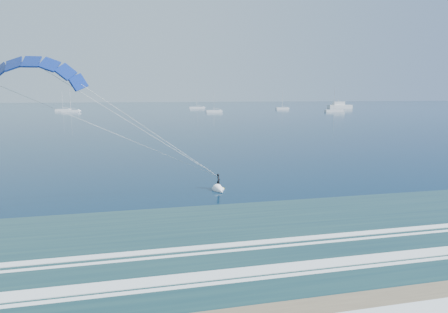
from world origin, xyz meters
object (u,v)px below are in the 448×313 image
sailboat_3 (214,111)px  sailboat_4 (197,108)px  sailboat_1 (71,111)px  sailboat_5 (282,108)px  sailboat_6 (334,111)px  sailboat_2 (63,110)px  kitesurfer_rig (137,127)px  motor_yacht (339,106)px

sailboat_3 → sailboat_4: bearing=90.1°
sailboat_1 → sailboat_5: 121.98m
sailboat_6 → sailboat_2: bearing=163.5°
kitesurfer_rig → sailboat_4: 224.24m
kitesurfer_rig → motor_yacht: (132.81, 201.28, -5.06)m
sailboat_4 → sailboat_6: bearing=-43.7°
sailboat_3 → kitesurfer_rig: bearing=-104.1°
kitesurfer_rig → sailboat_3: 172.40m
sailboat_1 → sailboat_5: bearing=4.2°
sailboat_3 → motor_yacht: bearing=20.6°
sailboat_6 → kitesurfer_rig: bearing=-123.6°
sailboat_6 → motor_yacht: bearing=57.5°
motor_yacht → sailboat_1: bearing=-175.1°
sailboat_2 → sailboat_5: bearing=-2.3°
kitesurfer_rig → sailboat_6: sailboat_6 is taller
kitesurfer_rig → sailboat_5: (91.14, 196.12, -6.13)m
sailboat_5 → sailboat_2: bearing=177.7°
kitesurfer_rig → sailboat_3: kitesurfer_rig is taller
sailboat_3 → sailboat_6: bearing=-7.1°
sailboat_3 → sailboat_6: (63.88, -8.00, 0.01)m
sailboat_5 → kitesurfer_rig: bearing=-114.9°
sailboat_1 → sailboat_4: (72.42, 32.96, 0.01)m
sailboat_1 → motor_yacht: bearing=4.9°
motor_yacht → sailboat_3: bearing=-159.4°
motor_yacht → sailboat_4: sailboat_4 is taller
sailboat_5 → sailboat_6: 39.85m
sailboat_4 → sailboat_2: bearing=-166.5°
motor_yacht → sailboat_6: size_ratio=1.20×
kitesurfer_rig → sailboat_2: (-36.51, 201.31, -6.13)m
sailboat_1 → sailboat_2: 15.29m
sailboat_3 → sailboat_1: bearing=164.5°
kitesurfer_rig → sailboat_1: kitesurfer_rig is taller
sailboat_2 → sailboat_3: bearing=-23.5°
sailboat_2 → sailboat_6: bearing=-16.5°
sailboat_3 → sailboat_6: size_ratio=0.85×
sailboat_2 → sailboat_4: bearing=13.5°
sailboat_2 → sailboat_3: size_ratio=0.97×
sailboat_5 → sailboat_6: size_ratio=0.83×
sailboat_4 → sailboat_5: sailboat_4 is taller
sailboat_4 → sailboat_1: bearing=-155.5°
sailboat_4 → sailboat_5: bearing=-26.1°
kitesurfer_rig → sailboat_5: 216.35m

